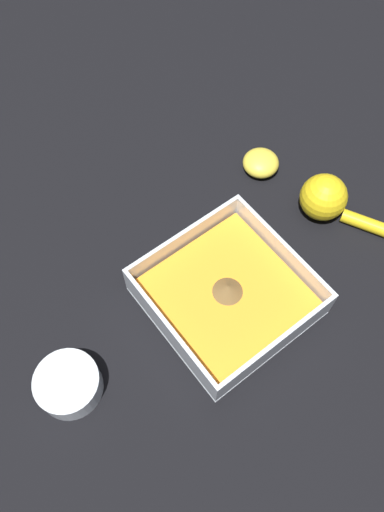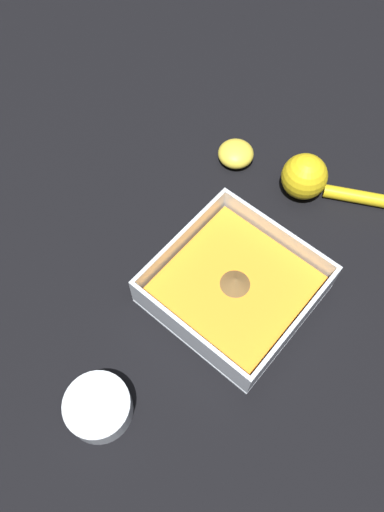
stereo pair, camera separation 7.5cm
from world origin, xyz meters
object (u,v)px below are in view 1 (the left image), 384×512
object	(u,v)px
spice_bowl	(69,385)
lemon_half	(261,163)
lemon_squeezer	(329,200)
square_dish	(227,295)

from	to	relation	value
spice_bowl	lemon_half	xyz separation A→B (m)	(-0.46, -0.13, -0.00)
lemon_half	lemon_squeezer	bearing A→B (deg)	100.49
spice_bowl	lemon_half	world-z (taller)	spice_bowl
lemon_squeezer	lemon_half	xyz separation A→B (m)	(0.02, -0.13, -0.02)
square_dish	lemon_half	bearing A→B (deg)	-142.49
lemon_squeezer	lemon_half	size ratio (longest dim) A/B	2.80
spice_bowl	lemon_half	bearing A→B (deg)	-164.30
lemon_squeezer	square_dish	bearing A→B (deg)	68.31
square_dish	spice_bowl	size ratio (longest dim) A/B	2.43
lemon_squeezer	lemon_half	bearing A→B (deg)	-17.22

